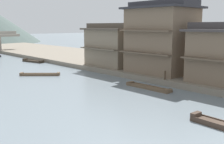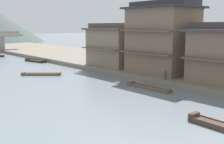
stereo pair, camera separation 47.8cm
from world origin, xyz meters
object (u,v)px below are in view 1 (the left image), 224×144
at_px(boat_moored_second, 40,75).
at_px(house_waterfront_narrow, 111,45).
at_px(boat_moored_far, 148,87).
at_px(house_waterfront_second, 220,53).
at_px(mooring_post_dock_mid, 165,75).
at_px(boat_midriver_drifting, 33,61).
at_px(house_waterfront_tall, 161,38).

relative_size(boat_moored_second, house_waterfront_narrow, 0.53).
height_order(boat_moored_second, boat_moored_far, boat_moored_second).
bearing_deg(house_waterfront_second, mooring_post_dock_mid, 125.12).
distance_m(boat_moored_far, house_waterfront_second, 8.19).
distance_m(house_waterfront_second, mooring_post_dock_mid, 6.05).
xyz_separation_m(boat_midriver_drifting, mooring_post_dock_mid, (1.74, -27.57, 0.97)).
bearing_deg(house_waterfront_narrow, boat_midriver_drifting, 105.66).
bearing_deg(boat_midriver_drifting, house_waterfront_second, -81.31).
distance_m(boat_moored_far, mooring_post_dock_mid, 2.72).
relative_size(boat_moored_far, house_waterfront_narrow, 0.66).
distance_m(house_waterfront_second, house_waterfront_narrow, 16.27).
height_order(boat_moored_second, mooring_post_dock_mid, mooring_post_dock_mid).
bearing_deg(boat_moored_far, house_waterfront_tall, 27.12).
relative_size(boat_midriver_drifting, house_waterfront_narrow, 0.60).
bearing_deg(mooring_post_dock_mid, house_waterfront_narrow, 77.14).
distance_m(boat_moored_second, house_waterfront_second, 22.04).
bearing_deg(mooring_post_dock_mid, house_waterfront_tall, 43.07).
relative_size(boat_moored_second, boat_midriver_drifting, 0.89).
bearing_deg(boat_moored_far, boat_midriver_drifting, 88.38).
height_order(boat_moored_second, house_waterfront_tall, house_waterfront_tall).
height_order(house_waterfront_second, house_waterfront_narrow, same).
bearing_deg(boat_midriver_drifting, boat_moored_far, -91.62).
distance_m(house_waterfront_tall, mooring_post_dock_mid, 6.22).
xyz_separation_m(boat_moored_far, mooring_post_dock_mid, (2.52, -0.23, 1.02)).
xyz_separation_m(house_waterfront_second, house_waterfront_narrow, (-0.47, 16.26, -0.01)).
relative_size(house_waterfront_second, house_waterfront_narrow, 0.76).
xyz_separation_m(boat_midriver_drifting, house_waterfront_tall, (5.33, -24.21, 4.78)).
xyz_separation_m(boat_moored_second, boat_moored_far, (4.68, -14.41, -0.02)).
bearing_deg(house_waterfront_narrow, boat_moored_far, -114.27).
bearing_deg(house_waterfront_second, boat_midriver_drifting, 98.69).
height_order(boat_moored_far, house_waterfront_narrow, house_waterfront_narrow).
bearing_deg(house_waterfront_second, house_waterfront_tall, 86.89).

